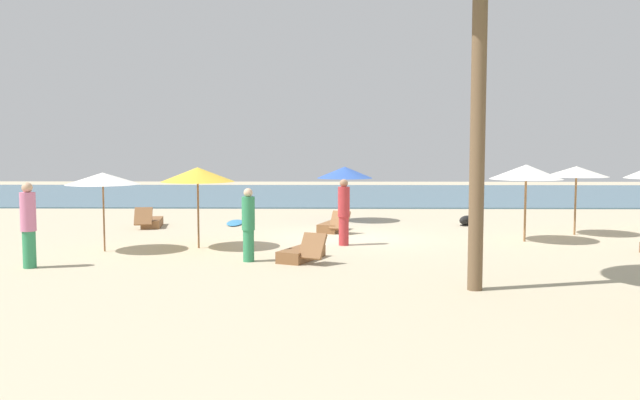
{
  "coord_description": "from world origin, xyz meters",
  "views": [
    {
      "loc": [
        -0.46,
        -19.72,
        2.78
      ],
      "look_at": [
        -0.73,
        0.43,
        1.1
      ],
      "focal_mm": 37.68,
      "sensor_mm": 36.0,
      "label": 1
    }
  ],
  "objects": [
    {
      "name": "lounger_0",
      "position": [
        -1.09,
        -3.81,
        0.17
      ],
      "size": [
        1.22,
        1.75,
        0.73
      ],
      "color": "brown",
      "rests_on": "ground_plane"
    },
    {
      "name": "umbrella_4",
      "position": [
        -3.95,
        -1.95,
        1.97
      ],
      "size": [
        1.96,
        1.96,
        2.17
      ],
      "color": "brown",
      "rests_on": "ground_plane"
    },
    {
      "name": "umbrella_5",
      "position": [
        5.15,
        -0.6,
        1.99
      ],
      "size": [
        2.05,
        2.05,
        2.2
      ],
      "color": "olive",
      "rests_on": "ground_plane"
    },
    {
      "name": "person_0",
      "position": [
        -7.2,
        -4.88,
        0.99
      ],
      "size": [
        0.47,
        0.47,
        1.93
      ],
      "color": "#338C59",
      "rests_on": "ground_plane"
    },
    {
      "name": "ocean_water",
      "position": [
        0.0,
        17.0,
        0.03
      ],
      "size": [
        48.0,
        16.0,
        0.06
      ],
      "primitive_type": "cube",
      "color": "#476B7F",
      "rests_on": "ground_plane"
    },
    {
      "name": "person_2",
      "position": [
        -0.05,
        -1.4,
        0.93
      ],
      "size": [
        0.43,
        0.43,
        1.83
      ],
      "color": "#BF3338",
      "rests_on": "ground_plane"
    },
    {
      "name": "dog",
      "position": [
        4.27,
        3.1,
        0.19
      ],
      "size": [
        0.71,
        0.73,
        0.36
      ],
      "color": "black",
      "rests_on": "ground_plane"
    },
    {
      "name": "umbrella_2",
      "position": [
        -6.3,
        -2.52,
        1.89
      ],
      "size": [
        1.89,
        1.89,
        2.05
      ],
      "color": "brown",
      "rests_on": "ground_plane"
    },
    {
      "name": "ground_plane",
      "position": [
        0.0,
        0.0,
        0.0
      ],
      "size": [
        60.0,
        60.0,
        0.0
      ],
      "primitive_type": "plane",
      "color": "#BCAD8E"
    },
    {
      "name": "umbrella_1",
      "position": [
        0.11,
        4.37,
        1.77
      ],
      "size": [
        2.01,
        2.01,
        1.98
      ],
      "color": "brown",
      "rests_on": "ground_plane"
    },
    {
      "name": "surfboard",
      "position": [
        -3.75,
        3.58,
        0.04
      ],
      "size": [
        0.66,
        1.92,
        0.07
      ],
      "color": "#338CCC",
      "rests_on": "ground_plane"
    },
    {
      "name": "umbrella_0",
      "position": [
        7.1,
        0.84,
        1.94
      ],
      "size": [
        1.9,
        1.9,
        2.11
      ],
      "color": "olive",
      "rests_on": "ground_plane"
    },
    {
      "name": "lounger_2",
      "position": [
        -6.43,
        2.61,
        0.17
      ],
      "size": [
        0.83,
        1.74,
        0.72
      ],
      "color": "brown",
      "rests_on": "ground_plane"
    },
    {
      "name": "person_1",
      "position": [
        -2.36,
        -3.99,
        0.89
      ],
      "size": [
        0.33,
        0.33,
        1.75
      ],
      "color": "#338C59",
      "rests_on": "ground_plane"
    },
    {
      "name": "lounger_3",
      "position": [
        -0.31,
        1.53,
        0.17
      ],
      "size": [
        1.08,
        1.77,
        0.71
      ],
      "color": "brown",
      "rests_on": "ground_plane"
    }
  ]
}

